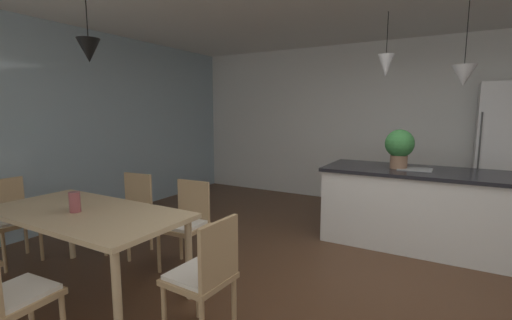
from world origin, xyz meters
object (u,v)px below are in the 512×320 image
object	(u,v)px
kitchen_island	(414,207)
vase_on_dining_table	(75,202)
chair_kitchen_end	(205,274)
chair_far_right	(186,222)
chair_window_end	(11,218)
chair_far_left	(131,210)
potted_plant_on_island	(399,146)
dining_table	(86,219)
refrigerator	(507,156)
chair_near_right	(7,295)

from	to	relation	value
kitchen_island	vase_on_dining_table	distance (m)	3.58
chair_kitchen_end	chair_far_right	world-z (taller)	same
chair_far_right	chair_kitchen_end	bearing A→B (deg)	-43.03
chair_far_right	chair_window_end	distance (m)	1.85
chair_far_left	chair_window_end	xyz separation A→B (m)	(-0.86, -0.80, 0.00)
chair_window_end	potted_plant_on_island	distance (m)	4.33
dining_table	chair_window_end	xyz separation A→B (m)	(-1.27, 0.00, -0.19)
refrigerator	kitchen_island	bearing A→B (deg)	-126.28
vase_on_dining_table	kitchen_island	bearing A→B (deg)	48.33
chair_near_right	refrigerator	world-z (taller)	refrigerator
dining_table	kitchen_island	size ratio (longest dim) A/B	0.88
dining_table	chair_far_left	bearing A→B (deg)	116.84
chair_far_right	vase_on_dining_table	distance (m)	1.03
kitchen_island	potted_plant_on_island	size ratio (longest dim) A/B	4.43
potted_plant_on_island	chair_far_right	bearing A→B (deg)	-133.89
chair_kitchen_end	chair_window_end	size ratio (longest dim) A/B	1.00
chair_kitchen_end	kitchen_island	bearing A→B (deg)	67.96
chair_far_left	vase_on_dining_table	size ratio (longest dim) A/B	5.10
kitchen_island	refrigerator	size ratio (longest dim) A/B	1.05
chair_kitchen_end	chair_near_right	size ratio (longest dim) A/B	1.00
chair_near_right	dining_table	bearing A→B (deg)	116.79
chair_far_left	chair_far_right	distance (m)	0.81
chair_far_left	vase_on_dining_table	bearing A→B (deg)	-67.26
potted_plant_on_island	chair_window_end	bearing A→B (deg)	-142.58
chair_near_right	refrigerator	xyz separation A→B (m)	(2.90, 4.75, 0.50)
refrigerator	vase_on_dining_table	world-z (taller)	refrigerator
dining_table	vase_on_dining_table	size ratio (longest dim) A/B	10.52
chair_far_left	chair_near_right	distance (m)	1.81
chair_window_end	refrigerator	xyz separation A→B (m)	(4.57, 3.94, 0.50)
kitchen_island	potted_plant_on_island	xyz separation A→B (m)	(-0.20, -0.00, 0.70)
potted_plant_on_island	chair_kitchen_end	bearing A→B (deg)	-108.23
chair_kitchen_end	refrigerator	distance (m)	4.47
kitchen_island	potted_plant_on_island	world-z (taller)	potted_plant_on_island
chair_near_right	potted_plant_on_island	size ratio (longest dim) A/B	1.89
chair_kitchen_end	chair_far_right	xyz separation A→B (m)	(-0.87, 0.81, 0.00)
chair_far_right	chair_window_end	size ratio (longest dim) A/B	1.00
chair_kitchen_end	vase_on_dining_table	bearing A→B (deg)	-177.50
kitchen_island	refrigerator	distance (m)	1.74
dining_table	chair_far_right	bearing A→B (deg)	63.58
dining_table	vase_on_dining_table	world-z (taller)	vase_on_dining_table
potted_plant_on_island	dining_table	bearing A→B (deg)	-129.27
chair_near_right	kitchen_island	size ratio (longest dim) A/B	0.43
chair_far_left	chair_far_right	xyz separation A→B (m)	(0.81, 0.00, 0.00)
dining_table	refrigerator	world-z (taller)	refrigerator
chair_far_left	chair_kitchen_end	size ratio (longest dim) A/B	1.00
refrigerator	chair_far_right	bearing A→B (deg)	-132.83
chair_far_left	chair_far_right	world-z (taller)	same
refrigerator	chair_window_end	bearing A→B (deg)	-139.27
chair_near_right	potted_plant_on_island	bearing A→B (deg)	63.24
chair_near_right	vase_on_dining_table	size ratio (longest dim) A/B	5.10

